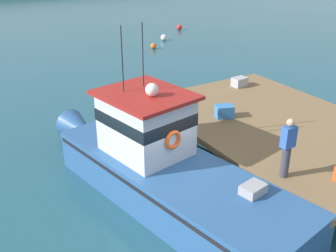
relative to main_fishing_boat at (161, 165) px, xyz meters
name	(u,v)px	position (x,y,z in m)	size (l,w,h in m)	color
ground_plane	(155,193)	(-0.10, 0.19, -1.01)	(200.00, 200.00, 0.00)	#1E4C5B
dock	(278,125)	(4.70, 0.19, 0.07)	(6.00, 9.00, 1.20)	#4C3D2D
main_fishing_boat	(161,165)	(0.00, 0.00, 0.00)	(3.98, 9.97, 4.80)	#285184
crate_single_far	(239,82)	(5.96, 3.71, 0.38)	(0.60, 0.44, 0.37)	#9E9EA3
crate_single_by_cleat	(224,111)	(3.39, 1.45, 0.41)	(0.60, 0.44, 0.42)	#3370B2
deckhand_by_the_boat	(287,147)	(2.30, -2.40, 1.05)	(0.36, 0.22, 1.63)	#383842
mooring_buoy_inshore	(179,27)	(13.29, 19.87, -0.79)	(0.44, 0.44, 0.44)	red
mooring_buoy_outer	(164,38)	(10.21, 17.18, -0.78)	(0.45, 0.45, 0.45)	silver
mooring_buoy_spare_mooring	(155,85)	(4.45, 8.25, -0.81)	(0.39, 0.39, 0.39)	red
mooring_buoy_channel_marker	(154,46)	(8.35, 15.40, -0.81)	(0.39, 0.39, 0.39)	#EA5B19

